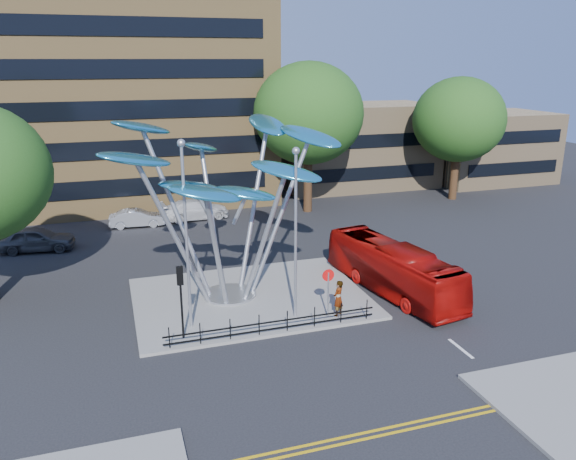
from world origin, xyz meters
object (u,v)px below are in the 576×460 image
object	(u,v)px
street_lamp_left	(185,220)
pedestrian	(338,298)
tree_right	(309,114)
parked_car_left	(36,239)
red_bus	(393,269)
parked_car_mid	(137,218)
traffic_light_island	(181,287)
tree_far	(459,120)
street_lamp_right	(296,219)
parked_car_right	(195,210)
no_entry_sign_island	(328,285)
leaf_sculpture	(224,170)

from	to	relation	value
street_lamp_left	pedestrian	size ratio (longest dim) A/B	4.86
tree_right	parked_car_left	xyz separation A→B (m)	(-20.51, -4.00, -7.22)
tree_right	red_bus	xyz separation A→B (m)	(-1.40, -17.39, -6.69)
street_lamp_left	parked_car_left	size ratio (longest dim) A/B	1.82
parked_car_left	parked_car_mid	world-z (taller)	parked_car_left
tree_right	pedestrian	world-z (taller)	tree_right
traffic_light_island	parked_car_mid	xyz separation A→B (m)	(-0.83, 19.22, -1.94)
tree_far	street_lamp_right	world-z (taller)	tree_far
street_lamp_right	parked_car_right	xyz separation A→B (m)	(-1.83, 19.47, -4.32)
street_lamp_right	red_bus	distance (m)	7.34
red_bus	parked_car_left	world-z (taller)	red_bus
red_bus	parked_car_right	distance (m)	19.56
street_lamp_right	parked_car_left	bearing A→B (deg)	130.94
pedestrian	parked_car_left	distance (m)	21.61
red_bus	tree_far	bearing A→B (deg)	39.15
red_bus	pedestrian	size ratio (longest dim) A/B	5.35
traffic_light_island	parked_car_right	world-z (taller)	traffic_light_island
pedestrian	parked_car_right	world-z (taller)	pedestrian
street_lamp_left	traffic_light_island	bearing A→B (deg)	-116.57
no_entry_sign_island	red_bus	size ratio (longest dim) A/B	0.25
street_lamp_left	pedestrian	world-z (taller)	street_lamp_left
street_lamp_left	parked_car_mid	world-z (taller)	street_lamp_left
tree_far	leaf_sculpture	bearing A→B (deg)	-147.52
street_lamp_left	parked_car_mid	xyz separation A→B (m)	(-1.33, 18.22, -4.68)
no_entry_sign_island	pedestrian	distance (m)	0.93
no_entry_sign_island	parked_car_mid	bearing A→B (deg)	112.19
traffic_light_island	red_bus	bearing A→B (deg)	10.29
red_bus	no_entry_sign_island	bearing A→B (deg)	-164.91
street_lamp_right	parked_car_mid	xyz separation A→B (m)	(-6.33, 18.72, -4.42)
traffic_light_island	no_entry_sign_island	bearing A→B (deg)	0.13
no_entry_sign_island	pedestrian	world-z (taller)	no_entry_sign_island
leaf_sculpture	parked_car_mid	size ratio (longest dim) A/B	3.12
red_bus	leaf_sculpture	bearing A→B (deg)	157.20
traffic_light_island	parked_car_right	xyz separation A→B (m)	(3.67, 19.97, -1.84)
parked_car_left	no_entry_sign_island	bearing A→B (deg)	-129.73
tree_right	street_lamp_right	distance (m)	20.64
tree_far	pedestrian	size ratio (longest dim) A/B	5.97
leaf_sculpture	pedestrian	world-z (taller)	leaf_sculpture
tree_right	parked_car_right	bearing A→B (deg)	177.09
leaf_sculpture	parked_car_left	world-z (taller)	leaf_sculpture
pedestrian	parked_car_mid	distance (m)	20.96
street_lamp_right	red_bus	bearing A→B (deg)	14.74
parked_car_right	tree_right	bearing A→B (deg)	-99.14
traffic_light_island	parked_car_mid	distance (m)	19.33
street_lamp_left	street_lamp_right	world-z (taller)	street_lamp_left
no_entry_sign_island	parked_car_left	xyz separation A→B (m)	(-14.51, 15.48, -0.99)
pedestrian	street_lamp_left	bearing A→B (deg)	-45.67
parked_car_right	leaf_sculpture	bearing A→B (deg)	171.10
leaf_sculpture	parked_car_mid	world-z (taller)	leaf_sculpture
parked_car_left	parked_car_right	distance (m)	12.05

